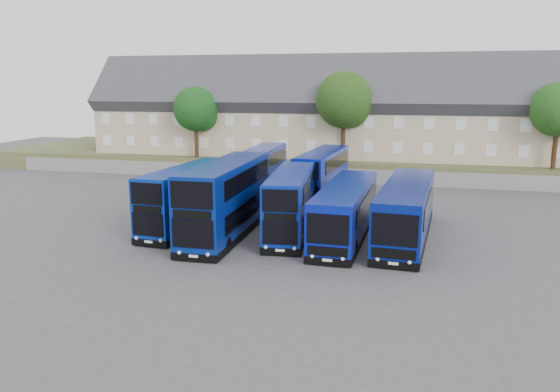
{
  "coord_description": "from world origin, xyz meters",
  "views": [
    {
      "loc": [
        8.99,
        -30.72,
        9.87
      ],
      "look_at": [
        0.14,
        5.58,
        2.2
      ],
      "focal_mm": 35.0,
      "sensor_mm": 36.0,
      "label": 1
    }
  ],
  "objects_px": {
    "tree_west": "(197,111)",
    "tree_east": "(560,112)",
    "dd_front_left": "(188,198)",
    "coach_east_a": "(346,212)",
    "dd_front_mid": "(227,200)",
    "tree_mid": "(346,102)"
  },
  "relations": [
    {
      "from": "dd_front_mid",
      "to": "tree_west",
      "type": "distance_m",
      "value": 25.48
    },
    {
      "from": "dd_front_mid",
      "to": "tree_mid",
      "type": "xyz_separation_m",
      "value": [
        4.92,
        22.96,
        5.69
      ]
    },
    {
      "from": "dd_front_mid",
      "to": "tree_mid",
      "type": "distance_m",
      "value": 24.16
    },
    {
      "from": "dd_front_left",
      "to": "coach_east_a",
      "type": "height_order",
      "value": "dd_front_left"
    },
    {
      "from": "dd_front_left",
      "to": "tree_mid",
      "type": "height_order",
      "value": "tree_mid"
    },
    {
      "from": "tree_east",
      "to": "dd_front_mid",
      "type": "bearing_deg",
      "value": -137.96
    },
    {
      "from": "dd_front_left",
      "to": "tree_west",
      "type": "bearing_deg",
      "value": 114.47
    },
    {
      "from": "dd_front_left",
      "to": "tree_mid",
      "type": "xyz_separation_m",
      "value": [
        8.22,
        21.72,
        6.0
      ]
    },
    {
      "from": "dd_front_left",
      "to": "coach_east_a",
      "type": "relative_size",
      "value": 0.84
    },
    {
      "from": "dd_front_mid",
      "to": "tree_east",
      "type": "relative_size",
      "value": 1.49
    },
    {
      "from": "dd_front_mid",
      "to": "tree_east",
      "type": "height_order",
      "value": "tree_east"
    },
    {
      "from": "dd_front_mid",
      "to": "tree_mid",
      "type": "bearing_deg",
      "value": 77.11
    },
    {
      "from": "dd_front_left",
      "to": "tree_east",
      "type": "xyz_separation_m",
      "value": [
        28.22,
        21.22,
        5.32
      ]
    },
    {
      "from": "dd_front_mid",
      "to": "tree_mid",
      "type": "height_order",
      "value": "tree_mid"
    },
    {
      "from": "dd_front_left",
      "to": "coach_east_a",
      "type": "distance_m",
      "value": 11.03
    },
    {
      "from": "dd_front_mid",
      "to": "tree_east",
      "type": "xyz_separation_m",
      "value": [
        24.92,
        22.46,
        5.01
      ]
    },
    {
      "from": "tree_west",
      "to": "tree_east",
      "type": "bearing_deg",
      "value": 0.0
    },
    {
      "from": "dd_front_mid",
      "to": "tree_east",
      "type": "bearing_deg",
      "value": 41.23
    },
    {
      "from": "tree_west",
      "to": "tree_mid",
      "type": "relative_size",
      "value": 0.83
    },
    {
      "from": "dd_front_mid",
      "to": "tree_mid",
      "type": "relative_size",
      "value": 1.33
    },
    {
      "from": "dd_front_mid",
      "to": "tree_east",
      "type": "distance_m",
      "value": 33.92
    },
    {
      "from": "tree_east",
      "to": "dd_front_left",
      "type": "bearing_deg",
      "value": -143.06
    }
  ]
}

